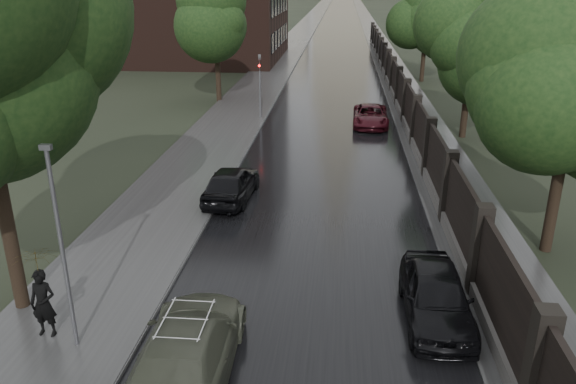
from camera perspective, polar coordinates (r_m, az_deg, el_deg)
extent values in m
cube|color=black|center=(199.35, 5.52, 18.50)|extent=(8.00, 420.00, 0.02)
cube|color=#2D2D2D|center=(199.46, 3.70, 18.57)|extent=(4.00, 420.00, 0.16)
cube|color=#2D2D2D|center=(199.41, 7.19, 18.44)|extent=(3.00, 420.00, 0.08)
cube|color=#383533|center=(42.15, 10.82, 9.54)|extent=(0.40, 75.00, 0.50)
cube|color=black|center=(41.93, 10.94, 11.22)|extent=(0.15, 75.00, 2.00)
cube|color=black|center=(79.58, 8.56, 15.72)|extent=(0.45, 0.45, 2.70)
cylinder|color=black|center=(15.48, -27.25, 0.62)|extent=(0.36, 0.36, 7.15)
cylinder|color=black|center=(40.49, -7.18, 13.13)|extent=(0.36, 0.36, 5.85)
sphere|color=black|center=(40.24, -7.34, 16.43)|extent=(4.25, 4.25, 4.25)
cylinder|color=black|center=(19.31, 25.87, 2.01)|extent=(0.36, 0.36, 5.53)
sphere|color=black|center=(18.79, 26.93, 8.39)|extent=(4.08, 4.08, 4.08)
cylinder|color=black|center=(32.40, 17.79, 10.08)|extent=(0.36, 0.36, 5.53)
sphere|color=black|center=(32.09, 18.23, 13.94)|extent=(4.08, 4.08, 4.08)
cylinder|color=black|center=(49.96, 13.66, 14.00)|extent=(0.36, 0.36, 5.53)
sphere|color=black|center=(49.76, 13.89, 16.52)|extent=(4.08, 4.08, 4.08)
cylinder|color=#59595E|center=(13.60, -21.87, -6.10)|extent=(0.10, 0.10, 5.00)
cube|color=#59595E|center=(12.72, -23.41, 4.21)|extent=(0.25, 0.12, 0.12)
cylinder|color=#59595E|center=(35.21, -2.84, 9.75)|extent=(0.12, 0.12, 3.00)
imported|color=#59595E|center=(34.87, -2.90, 12.97)|extent=(0.16, 0.20, 1.00)
sphere|color=#FF0C0C|center=(34.75, -2.93, 12.69)|extent=(0.14, 0.14, 0.14)
imported|color=#3F4335|center=(12.93, -10.15, -15.44)|extent=(2.21, 5.14, 1.47)
imported|color=black|center=(22.39, -5.78, 0.90)|extent=(1.92, 4.20, 1.40)
imported|color=black|center=(15.15, 14.84, -10.13)|extent=(1.68, 4.11, 1.40)
imported|color=black|center=(34.13, 8.38, 7.66)|extent=(2.13, 4.46, 1.23)
imported|color=black|center=(14.93, -23.60, -10.32)|extent=(0.64, 0.43, 1.74)
imported|color=black|center=(14.30, -24.40, -5.52)|extent=(1.04, 1.06, 0.93)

